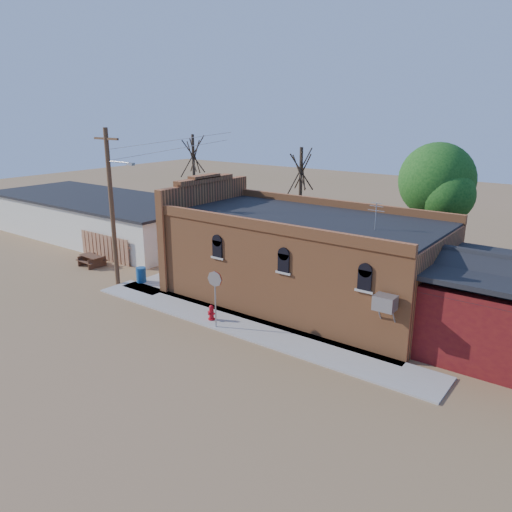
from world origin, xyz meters
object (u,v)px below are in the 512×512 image
Objects in this scene: stop_sign at (215,284)px; trash_barrel at (141,275)px; fire_hydrant at (211,312)px; utility_pole at (112,205)px; picnic_table at (92,259)px; brick_bar at (299,258)px.

stop_sign is 3.10× the size of trash_barrel.
utility_pole is at bearing 169.67° from fire_hydrant.
stop_sign reaches higher than fire_hydrant.
stop_sign is (8.68, -1.20, -2.57)m from utility_pole.
trash_barrel is at bearing -0.70° from picnic_table.
fire_hydrant is 0.85× the size of trash_barrel.
fire_hydrant is at bearing -13.29° from trash_barrel.
picnic_table is at bearing 176.38° from trash_barrel.
stop_sign is (0.72, -0.49, 1.74)m from fire_hydrant.
utility_pole is 9.13m from stop_sign.
trash_barrel is (0.93, 0.95, -4.25)m from utility_pole.
stop_sign is at bearing -7.87° from utility_pole.
trash_barrel is at bearing 45.47° from utility_pole.
utility_pole is 6.23m from picnic_table.
fire_hydrant is (-1.82, -5.01, -1.89)m from brick_bar.
brick_bar is at bearing 23.69° from utility_pole.
picnic_table is at bearing -176.23° from stop_sign.
picnic_table is (-5.25, 0.33, -0.06)m from trash_barrel.
utility_pole is 3.27× the size of stop_sign.
stop_sign reaches higher than picnic_table.
brick_bar is 5.65m from fire_hydrant.
fire_hydrant is at bearing -110.01° from brick_bar.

